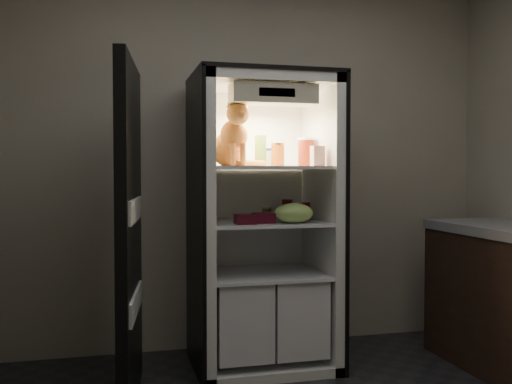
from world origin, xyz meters
TOP-DOWN VIEW (x-y plane):
  - room_shell at (0.00, 0.00)m, footprint 3.60×3.60m
  - refrigerator at (0.00, 1.38)m, footprint 0.90×0.72m
  - fridge_door at (-0.85, 0.97)m, footprint 0.17×0.87m
  - tabby_cat at (-0.22, 1.27)m, footprint 0.36×0.40m
  - parmesan_shaker at (-0.01, 1.38)m, footprint 0.08×0.08m
  - mayo_tub at (0.08, 1.44)m, footprint 0.09×0.09m
  - salsa_jar at (0.09, 1.33)m, footprint 0.08×0.08m
  - pepper_jar at (0.30, 1.37)m, footprint 0.11×0.11m
  - cream_carton at (0.30, 1.15)m, footprint 0.07×0.07m
  - soda_can_a at (0.20, 1.45)m, footprint 0.07×0.07m
  - soda_can_b at (0.28, 1.33)m, footprint 0.07×0.07m
  - soda_can_c at (0.19, 1.21)m, footprint 0.07×0.07m
  - condiment_jar at (0.03, 1.37)m, footprint 0.06×0.06m
  - grape_bag at (0.14, 1.14)m, footprint 0.25×0.18m
  - berry_box_left at (-0.17, 1.14)m, footprint 0.12×0.12m
  - berry_box_right at (-0.04, 1.18)m, footprint 0.12×0.12m

SIDE VIEW (x-z plane):
  - refrigerator at x=0.00m, z-range -0.15..1.73m
  - fridge_door at x=-0.85m, z-range -0.01..1.84m
  - berry_box_left at x=-0.17m, z-range 0.94..1.00m
  - berry_box_right at x=-0.04m, z-range 0.94..1.00m
  - condiment_jar at x=0.03m, z-range 0.94..1.03m
  - soda_can_b at x=0.28m, z-range 0.94..1.06m
  - grape_bag at x=0.14m, z-range 0.94..1.06m
  - soda_can_c at x=0.19m, z-range 0.94..1.06m
  - soda_can_a at x=0.20m, z-range 0.94..1.08m
  - mayo_tub at x=0.08m, z-range 1.29..1.41m
  - cream_carton at x=0.30m, z-range 1.29..1.42m
  - salsa_jar at x=0.09m, z-range 1.29..1.44m
  - pepper_jar at x=0.30m, z-range 1.29..1.48m
  - parmesan_shaker at x=-0.01m, z-range 1.29..1.49m
  - tabby_cat at x=-0.22m, z-range 1.24..1.65m
  - room_shell at x=0.00m, z-range -0.18..3.42m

